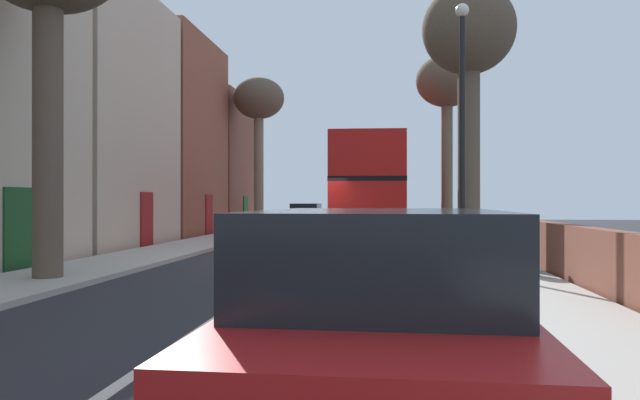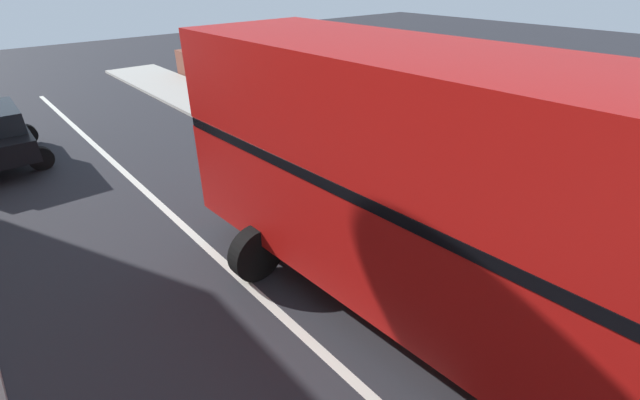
# 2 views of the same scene
# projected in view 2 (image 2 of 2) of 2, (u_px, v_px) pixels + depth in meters

# --- Properties ---
(double_decker_bus) EXTENTS (3.84, 11.29, 4.06)m
(double_decker_bus) POSITION_uv_depth(u_px,v_px,m) (526.00, 219.00, 5.00)
(double_decker_bus) COLOR red
(double_decker_bus) RESTS_ON ground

